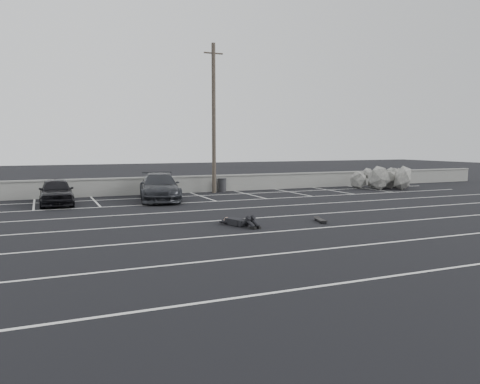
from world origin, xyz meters
name	(u,v)px	position (x,y,z in m)	size (l,w,h in m)	color
ground	(279,231)	(0.00, 0.00, 0.00)	(120.00, 120.00, 0.00)	black
seawall	(174,184)	(0.00, 14.00, 0.55)	(50.00, 0.45, 1.06)	gray
stall_lines	(230,214)	(-0.08, 4.41, 0.00)	(36.00, 20.05, 0.01)	silver
car_left	(56,191)	(-6.93, 10.83, 0.68)	(1.60, 3.97, 1.35)	black
car_right	(160,187)	(-1.72, 10.59, 0.74)	(2.06, 5.07, 1.47)	#25262B
utility_pole	(214,118)	(2.38, 13.20, 4.66)	(1.23, 0.25, 9.19)	#4C4238
trash_bin	(222,185)	(3.07, 13.60, 0.44)	(0.59, 0.59, 0.87)	#2A2A2D
riprap_pile	(387,182)	(14.35, 11.23, 0.48)	(4.79, 3.38, 1.10)	gray
person	(235,219)	(-0.92, 1.82, 0.24)	(1.63, 2.56, 0.48)	black
skateboard	(320,220)	(2.42, 1.12, 0.08)	(0.43, 0.92, 0.11)	black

